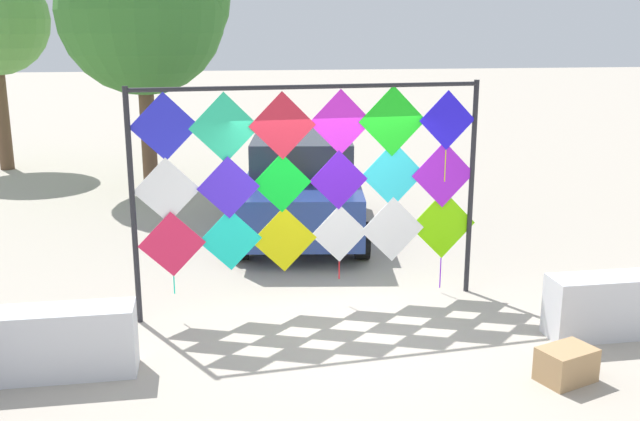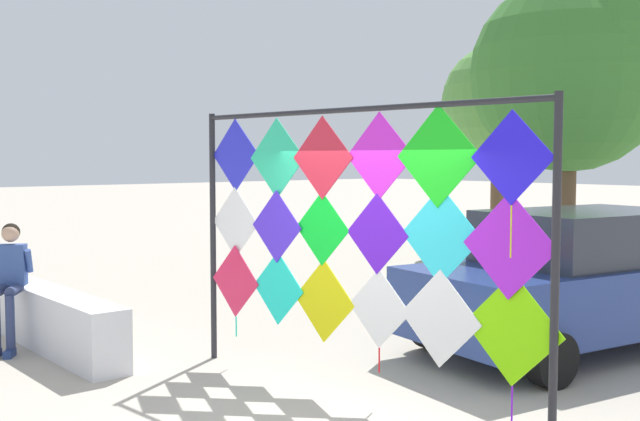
{
  "view_description": "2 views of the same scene",
  "coord_description": "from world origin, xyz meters",
  "px_view_note": "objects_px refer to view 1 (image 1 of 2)",
  "views": [
    {
      "loc": [
        -1.6,
        -7.89,
        3.57
      ],
      "look_at": [
        -0.23,
        0.37,
        1.47
      ],
      "focal_mm": 40.16,
      "sensor_mm": 36.0,
      "label": 1
    },
    {
      "loc": [
        5.5,
        -4.18,
        2.43
      ],
      "look_at": [
        0.26,
        0.21,
        1.96
      ],
      "focal_mm": 43.69,
      "sensor_mm": 36.0,
      "label": 2
    }
  ],
  "objects_px": {
    "parked_car": "(302,184)",
    "tree_broadleaf": "(148,6)",
    "kite_display_rack": "(315,175)",
    "cardboard_box_large": "(566,364)"
  },
  "relations": [
    {
      "from": "parked_car",
      "to": "tree_broadleaf",
      "type": "xyz_separation_m",
      "value": [
        -2.81,
        4.36,
        3.2
      ]
    },
    {
      "from": "kite_display_rack",
      "to": "parked_car",
      "type": "xyz_separation_m",
      "value": [
        0.33,
        3.59,
        -0.89
      ]
    },
    {
      "from": "kite_display_rack",
      "to": "parked_car",
      "type": "relative_size",
      "value": 0.96
    },
    {
      "from": "cardboard_box_large",
      "to": "tree_broadleaf",
      "type": "distance_m",
      "value": 12.16
    },
    {
      "from": "kite_display_rack",
      "to": "cardboard_box_large",
      "type": "height_order",
      "value": "kite_display_rack"
    },
    {
      "from": "parked_car",
      "to": "tree_broadleaf",
      "type": "bearing_deg",
      "value": 122.73
    },
    {
      "from": "kite_display_rack",
      "to": "tree_broadleaf",
      "type": "relative_size",
      "value": 0.78
    },
    {
      "from": "parked_car",
      "to": "cardboard_box_large",
      "type": "xyz_separation_m",
      "value": [
        1.93,
        -6.13,
        -0.71
      ]
    },
    {
      "from": "kite_display_rack",
      "to": "tree_broadleaf",
      "type": "distance_m",
      "value": 8.65
    },
    {
      "from": "parked_car",
      "to": "cardboard_box_large",
      "type": "distance_m",
      "value": 6.46
    }
  ]
}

